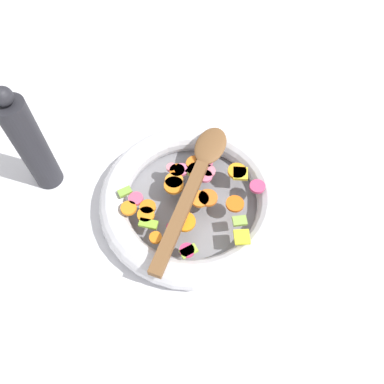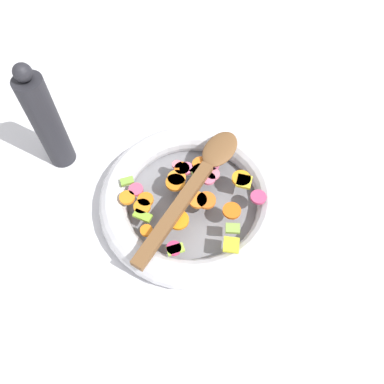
# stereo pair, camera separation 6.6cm
# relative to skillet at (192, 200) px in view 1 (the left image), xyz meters

# --- Properties ---
(ground_plane) EXTENTS (4.00, 4.00, 0.00)m
(ground_plane) POSITION_rel_skillet_xyz_m (0.00, 0.00, -0.02)
(ground_plane) COLOR silver
(skillet) EXTENTS (0.34, 0.34, 0.05)m
(skillet) POSITION_rel_skillet_xyz_m (0.00, 0.00, 0.00)
(skillet) COLOR slate
(skillet) RESTS_ON ground_plane
(chopped_vegetables) EXTENTS (0.26, 0.21, 0.01)m
(chopped_vegetables) POSITION_rel_skillet_xyz_m (-0.00, -0.00, 0.03)
(chopped_vegetables) COLOR orange
(chopped_vegetables) RESTS_ON skillet
(wooden_spoon) EXTENTS (0.24, 0.25, 0.01)m
(wooden_spoon) POSITION_rel_skillet_xyz_m (0.02, 0.02, 0.04)
(wooden_spoon) COLOR brown
(wooden_spoon) RESTS_ON chopped_vegetables
(pepper_mill) EXTENTS (0.05, 0.05, 0.23)m
(pepper_mill) POSITION_rel_skillet_xyz_m (-0.23, 0.17, 0.08)
(pepper_mill) COLOR #232328
(pepper_mill) RESTS_ON ground_plane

